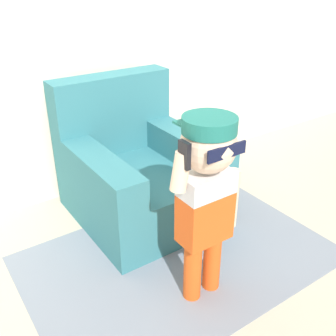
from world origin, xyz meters
TOP-DOWN VIEW (x-y plane):
  - ground_plane at (0.00, 0.00)m, footprint 10.00×10.00m
  - wall_back at (0.00, 0.74)m, footprint 10.00×0.05m
  - armchair at (0.16, 0.18)m, footprint 0.92×1.03m
  - person_child at (0.02, -0.77)m, footprint 0.44×0.33m
  - side_table at (0.90, 0.34)m, footprint 0.40×0.40m
  - rug at (0.09, -0.46)m, footprint 1.90×1.29m

SIDE VIEW (x-z plane):
  - ground_plane at x=0.00m, z-range 0.00..0.00m
  - rug at x=0.09m, z-range 0.00..0.01m
  - side_table at x=0.90m, z-range 0.05..0.55m
  - armchair at x=0.16m, z-range -0.16..0.82m
  - person_child at x=0.02m, z-range 0.18..1.24m
  - wall_back at x=0.00m, z-range 0.00..2.60m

